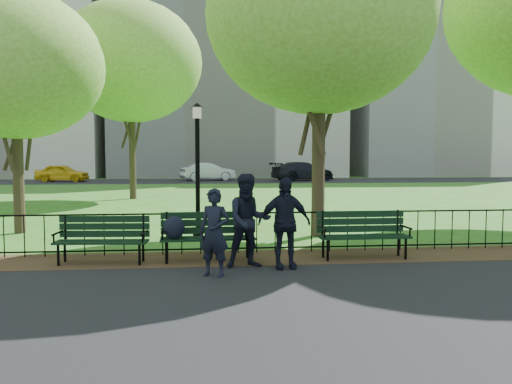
{
  "coord_description": "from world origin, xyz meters",
  "views": [
    {
      "loc": [
        -0.5,
        -8.57,
        2.07
      ],
      "look_at": [
        0.53,
        1.5,
        1.36
      ],
      "focal_mm": 35.0,
      "sensor_mm": 36.0,
      "label": 1
    }
  ],
  "objects": [
    {
      "name": "sedan_silver",
      "position": [
        -0.26,
        35.42,
        0.8
      ],
      "size": [
        5.03,
        3.06,
        1.57
      ],
      "primitive_type": "imported",
      "rotation": [
        0.0,
        0.0,
        1.89
      ],
      "color": "#AFB2B8",
      "rests_on": "far_street"
    },
    {
      "name": "person_right",
      "position": [
        0.96,
        0.48,
        0.86
      ],
      "size": [
        1.02,
        0.48,
        1.69
      ],
      "primitive_type": "imported",
      "rotation": [
        0.0,
        0.0,
        0.08
      ],
      "color": "black",
      "rests_on": "asphalt_path"
    },
    {
      "name": "taxi",
      "position": [
        -12.44,
        34.74,
        0.74
      ],
      "size": [
        4.46,
        2.18,
        1.46
      ],
      "primitive_type": "imported",
      "rotation": [
        0.0,
        0.0,
        1.46
      ],
      "color": "gold",
      "rests_on": "far_street"
    },
    {
      "name": "dirt_strip",
      "position": [
        0.0,
        1.5,
        0.01
      ],
      "size": [
        60.0,
        1.6,
        0.01
      ],
      "primitive_type": "cube",
      "color": "#3D2E19",
      "rests_on": "ground"
    },
    {
      "name": "iron_fence",
      "position": [
        0.0,
        2.0,
        0.5
      ],
      "size": [
        24.06,
        0.06,
        1.0
      ],
      "color": "black",
      "rests_on": "ground"
    },
    {
      "name": "park_bench_main",
      "position": [
        -0.72,
        1.27,
        0.65
      ],
      "size": [
        1.88,
        0.65,
        1.05
      ],
      "rotation": [
        0.0,
        0.0,
        0.04
      ],
      "color": "black",
      "rests_on": "ground"
    },
    {
      "name": "far_street",
      "position": [
        0.0,
        35.0,
        0.01
      ],
      "size": [
        70.0,
        9.0,
        0.01
      ],
      "primitive_type": "cube",
      "color": "black",
      "rests_on": "ground"
    },
    {
      "name": "park_bench_left_a",
      "position": [
        -2.49,
        1.3,
        0.57
      ],
      "size": [
        1.8,
        0.67,
        1.0
      ],
      "rotation": [
        0.0,
        0.0,
        -0.07
      ],
      "color": "black",
      "rests_on": "ground"
    },
    {
      "name": "park_bench_right_a",
      "position": [
        2.7,
        1.28,
        0.6
      ],
      "size": [
        1.85,
        0.59,
        1.05
      ],
      "rotation": [
        0.0,
        0.0,
        0.01
      ],
      "color": "black",
      "rests_on": "ground"
    },
    {
      "name": "tree_near_e",
      "position": [
        2.45,
        4.22,
        5.65
      ],
      "size": [
        5.84,
        5.84,
        8.14
      ],
      "color": "#2D2116",
      "rests_on": "ground"
    },
    {
      "name": "apartment_east",
      "position": [
        26.0,
        48.0,
        12.0
      ],
      "size": [
        20.0,
        15.0,
        24.0
      ],
      "primitive_type": "cube",
      "color": "silver",
      "rests_on": "ground"
    },
    {
      "name": "sedan_dark",
      "position": [
        8.06,
        34.55,
        0.84
      ],
      "size": [
        6.12,
        3.98,
        1.65
      ],
      "primitive_type": "imported",
      "rotation": [
        0.0,
        0.0,
        1.89
      ],
      "color": "black",
      "rests_on": "far_street"
    },
    {
      "name": "tree_near_w",
      "position": [
        -5.55,
        5.55,
        4.54
      ],
      "size": [
        4.69,
        4.69,
        6.54
      ],
      "color": "#2D2116",
      "rests_on": "ground"
    },
    {
      "name": "asphalt_path",
      "position": [
        0.0,
        -3.4,
        0.01
      ],
      "size": [
        60.0,
        9.2,
        0.01
      ],
      "primitive_type": "cube",
      "color": "black",
      "rests_on": "ground"
    },
    {
      "name": "ground",
      "position": [
        0.0,
        0.0,
        0.0
      ],
      "size": [
        120.0,
        120.0,
        0.0
      ],
      "primitive_type": "plane",
      "color": "#375717"
    },
    {
      "name": "person_mid",
      "position": [
        0.31,
        0.64,
        0.89
      ],
      "size": [
        0.9,
        0.54,
        1.75
      ],
      "primitive_type": "imported",
      "rotation": [
        0.0,
        0.0,
        0.12
      ],
      "color": "black",
      "rests_on": "asphalt_path"
    },
    {
      "name": "person_left",
      "position": [
        -0.34,
        0.0,
        0.77
      ],
      "size": [
        0.66,
        0.56,
        1.52
      ],
      "primitive_type": "imported",
      "rotation": [
        0.0,
        0.0,
        -0.41
      ],
      "color": "black",
      "rests_on": "asphalt_path"
    },
    {
      "name": "apartment_west",
      "position": [
        -22.0,
        48.0,
        13.0
      ],
      "size": [
        22.0,
        15.0,
        26.0
      ],
      "primitive_type": "cube",
      "color": "silver",
      "rests_on": "ground"
    },
    {
      "name": "lamppost",
      "position": [
        -0.69,
        4.25,
        1.88
      ],
      "size": [
        0.31,
        0.31,
        3.45
      ],
      "color": "black",
      "rests_on": "ground"
    },
    {
      "name": "tree_far_c",
      "position": [
        -4.08,
        16.74,
        6.72
      ],
      "size": [
        6.95,
        6.95,
        9.69
      ],
      "color": "#2D2116",
      "rests_on": "ground"
    },
    {
      "name": "apartment_mid",
      "position": [
        2.0,
        48.0,
        15.0
      ],
      "size": [
        24.0,
        15.0,
        30.0
      ],
      "primitive_type": "cube",
      "color": "#B9B4A8",
      "rests_on": "ground"
    }
  ]
}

